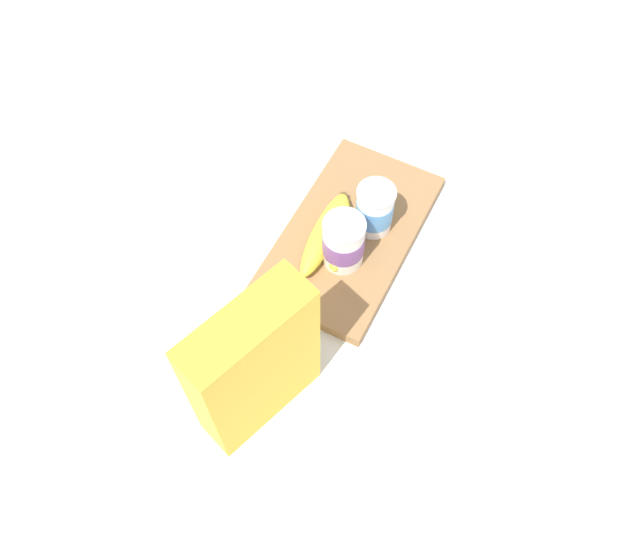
{
  "coord_description": "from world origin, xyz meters",
  "views": [
    {
      "loc": [
        0.58,
        0.24,
        0.97
      ],
      "look_at": [
        0.11,
        0.0,
        0.07
      ],
      "focal_mm": 37.74,
      "sensor_mm": 36.0,
      "label": 1
    }
  ],
  "objects_px": {
    "banana_bunch": "(331,233)",
    "cutting_board": "(350,234)",
    "yogurt_cup_back": "(343,242)",
    "yogurt_cup_front": "(375,209)",
    "cereal_box": "(254,366)"
  },
  "relations": [
    {
      "from": "yogurt_cup_back",
      "to": "banana_bunch",
      "type": "relative_size",
      "value": 0.53
    },
    {
      "from": "yogurt_cup_back",
      "to": "yogurt_cup_front",
      "type": "bearing_deg",
      "value": 168.5
    },
    {
      "from": "yogurt_cup_back",
      "to": "banana_bunch",
      "type": "distance_m",
      "value": 0.05
    },
    {
      "from": "yogurt_cup_front",
      "to": "banana_bunch",
      "type": "xyz_separation_m",
      "value": [
        0.06,
        -0.05,
        -0.03
      ]
    },
    {
      "from": "cereal_box",
      "to": "yogurt_cup_front",
      "type": "height_order",
      "value": "cereal_box"
    },
    {
      "from": "banana_bunch",
      "to": "cutting_board",
      "type": "bearing_deg",
      "value": 143.26
    },
    {
      "from": "cutting_board",
      "to": "cereal_box",
      "type": "distance_m",
      "value": 0.34
    },
    {
      "from": "cereal_box",
      "to": "yogurt_cup_front",
      "type": "bearing_deg",
      "value": -164.09
    },
    {
      "from": "yogurt_cup_front",
      "to": "cutting_board",
      "type": "bearing_deg",
      "value": -45.9
    },
    {
      "from": "cutting_board",
      "to": "yogurt_cup_back",
      "type": "bearing_deg",
      "value": 12.48
    },
    {
      "from": "cereal_box",
      "to": "banana_bunch",
      "type": "relative_size",
      "value": 1.45
    },
    {
      "from": "yogurt_cup_front",
      "to": "banana_bunch",
      "type": "height_order",
      "value": "yogurt_cup_front"
    },
    {
      "from": "cereal_box",
      "to": "yogurt_cup_back",
      "type": "distance_m",
      "value": 0.27
    },
    {
      "from": "cutting_board",
      "to": "yogurt_cup_front",
      "type": "xyz_separation_m",
      "value": [
        -0.03,
        0.03,
        0.06
      ]
    },
    {
      "from": "cutting_board",
      "to": "yogurt_cup_front",
      "type": "distance_m",
      "value": 0.07
    }
  ]
}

